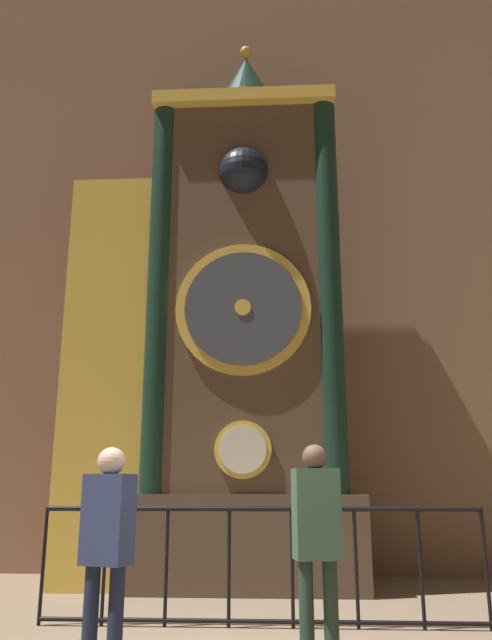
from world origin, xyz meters
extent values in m
cube|color=#846047|center=(0.00, 5.70, 7.85)|extent=(24.00, 0.30, 15.69)
cube|color=brown|center=(-0.13, 4.40, 0.60)|extent=(3.12, 1.61, 1.20)
cube|color=brown|center=(-0.13, 4.40, 4.09)|extent=(2.50, 1.40, 5.77)
cube|color=gold|center=(-0.13, 4.29, 6.87)|extent=(2.70, 1.54, 0.20)
cylinder|color=gold|center=(-0.13, 3.67, 1.75)|extent=(0.74, 0.05, 0.74)
cylinder|color=silver|center=(-0.13, 3.64, 1.75)|extent=(0.60, 0.03, 0.60)
cylinder|color=gold|center=(-0.13, 3.67, 3.62)|extent=(1.84, 0.07, 1.84)
cylinder|color=#3D424C|center=(-0.13, 3.62, 3.62)|extent=(1.58, 0.04, 1.58)
cylinder|color=gold|center=(-0.13, 3.60, 3.62)|extent=(0.22, 0.03, 0.22)
cube|color=#30241B|center=(-0.13, 4.19, 5.70)|extent=(0.91, 0.42, 0.91)
sphere|color=black|center=(-0.13, 3.76, 5.70)|extent=(0.73, 0.73, 0.73)
cylinder|color=#142D23|center=(-1.31, 3.80, 4.09)|extent=(0.35, 0.35, 5.77)
cylinder|color=#142D23|center=(1.05, 3.80, 4.09)|extent=(0.35, 0.35, 5.77)
cylinder|color=gold|center=(-0.13, 4.40, 7.12)|extent=(0.94, 0.94, 0.30)
cone|color=#163227|center=(-0.13, 4.40, 7.70)|extent=(0.89, 0.89, 0.86)
sphere|color=gold|center=(-0.13, 4.40, 8.25)|extent=(0.20, 0.20, 0.20)
cube|color=maroon|center=(-2.03, 4.45, 2.84)|extent=(1.19, 1.19, 5.69)
cube|color=gold|center=(-2.03, 3.84, 2.84)|extent=(1.25, 0.06, 5.69)
cylinder|color=black|center=(-2.01, 2.02, 0.55)|extent=(0.04, 0.04, 1.11)
cylinder|color=black|center=(-1.40, 2.02, 0.55)|extent=(0.04, 0.04, 1.11)
cylinder|color=black|center=(-0.78, 2.02, 0.55)|extent=(0.04, 0.04, 1.11)
cylinder|color=black|center=(-0.17, 2.02, 0.55)|extent=(0.04, 0.04, 1.11)
cylinder|color=black|center=(0.45, 2.02, 0.55)|extent=(0.04, 0.04, 1.11)
cylinder|color=black|center=(1.06, 2.02, 0.55)|extent=(0.04, 0.04, 1.11)
cylinder|color=black|center=(1.68, 2.02, 0.55)|extent=(0.04, 0.04, 1.11)
cylinder|color=black|center=(2.29, 2.02, 0.55)|extent=(0.04, 0.04, 1.11)
cylinder|color=black|center=(0.14, 2.02, 1.09)|extent=(4.31, 0.05, 0.05)
cylinder|color=black|center=(0.14, 2.02, 0.06)|extent=(4.31, 0.04, 0.04)
cylinder|color=#1B213A|center=(-1.01, 0.28, 0.38)|extent=(0.11, 0.11, 0.76)
cylinder|color=#1B213A|center=(-0.83, 0.28, 0.38)|extent=(0.11, 0.11, 0.76)
cube|color=navy|center=(-0.92, 0.28, 1.08)|extent=(0.39, 0.32, 0.64)
sphere|color=beige|center=(-0.92, 0.28, 1.49)|extent=(0.21, 0.21, 0.21)
cylinder|color=#213427|center=(0.52, 0.56, 0.39)|extent=(0.11, 0.11, 0.77)
cylinder|color=#213427|center=(0.70, 0.56, 0.39)|extent=(0.11, 0.11, 0.77)
cube|color=#385642|center=(0.61, 0.56, 1.11)|extent=(0.37, 0.28, 0.67)
sphere|color=brown|center=(0.61, 0.56, 1.53)|extent=(0.19, 0.19, 0.19)
camera|label=1|loc=(0.35, -4.44, 1.32)|focal=35.00mm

